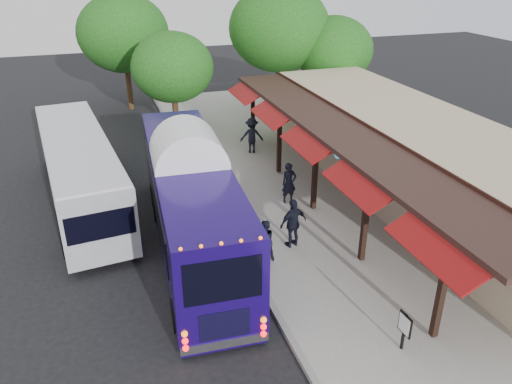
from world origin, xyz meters
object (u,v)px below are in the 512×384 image
object	(u,v)px
city_bus	(79,169)
ped_a	(289,183)
coach_bus	(191,198)
sign_board	(405,326)
ped_b	(264,241)
ped_c	(293,223)
ped_d	(252,135)

from	to	relation	value
city_bus	ped_a	world-z (taller)	city_bus
coach_bus	sign_board	size ratio (longest dim) A/B	10.26
coach_bus	ped_b	bearing A→B (deg)	-39.33
city_bus	coach_bus	bearing A→B (deg)	-58.11
city_bus	sign_board	size ratio (longest dim) A/B	10.05
ped_c	ped_d	xyz separation A→B (m)	(1.49, 9.35, 0.01)
coach_bus	ped_b	xyz separation A→B (m)	(2.07, -1.92, -1.06)
city_bus	ped_b	distance (m)	8.87
ped_b	ped_c	world-z (taller)	ped_c
coach_bus	ped_a	bearing A→B (deg)	26.89
coach_bus	city_bus	bearing A→B (deg)	131.61
city_bus	ped_d	world-z (taller)	city_bus
city_bus	sign_board	xyz separation A→B (m)	(7.87, -11.87, -0.75)
ped_b	city_bus	bearing A→B (deg)	-58.06
ped_c	ped_b	bearing A→B (deg)	11.25
city_bus	ped_b	size ratio (longest dim) A/B	7.39
sign_board	ped_b	bearing A→B (deg)	109.56
ped_c	sign_board	distance (m)	5.83
city_bus	ped_c	bearing A→B (deg)	-46.87
ped_d	ped_a	bearing A→B (deg)	101.06
ped_d	sign_board	bearing A→B (deg)	101.50
ped_a	city_bus	bearing A→B (deg)	159.22
ped_d	sign_board	world-z (taller)	ped_d
ped_a	sign_board	world-z (taller)	ped_a
city_bus	ped_d	distance (m)	9.18
ped_a	ped_b	world-z (taller)	ped_a
sign_board	city_bus	bearing A→B (deg)	121.24
ped_a	ped_d	distance (m)	6.07
ped_d	sign_board	xyz separation A→B (m)	(-0.70, -15.12, -0.17)
city_bus	ped_d	size ratio (longest dim) A/B	6.09
ped_a	ped_c	world-z (taller)	ped_c
ped_a	ped_d	world-z (taller)	ped_d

